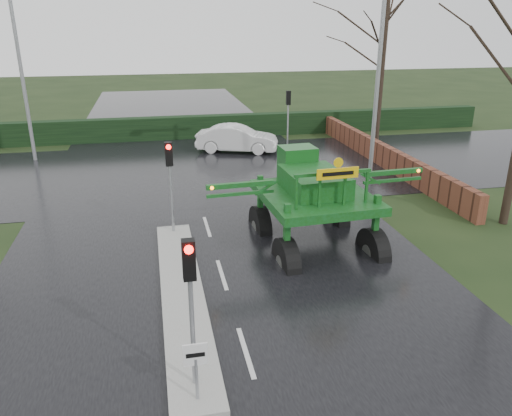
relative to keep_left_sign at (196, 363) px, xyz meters
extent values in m
plane|color=black|center=(1.30, 1.50, -1.06)|extent=(140.00, 140.00, 0.00)
cube|color=black|center=(1.30, 11.50, -1.05)|extent=(14.00, 80.00, 0.02)
cube|color=black|center=(1.30, 17.50, -1.05)|extent=(80.00, 12.00, 0.02)
cube|color=gray|center=(0.00, 4.50, -0.97)|extent=(1.20, 10.00, 0.16)
cube|color=black|center=(1.30, 25.50, -0.31)|extent=(44.00, 0.90, 1.50)
cube|color=#592D1E|center=(11.80, 17.50, -0.46)|extent=(0.40, 20.00, 1.20)
cylinder|color=gray|center=(0.00, 0.00, -0.41)|extent=(0.07, 0.07, 1.00)
cube|color=silver|center=(0.00, 0.00, 0.19)|extent=(0.50, 0.04, 0.50)
cube|color=black|center=(0.00, -0.02, 0.19)|extent=(0.38, 0.01, 0.10)
cylinder|color=gray|center=(0.00, 0.50, 0.69)|extent=(0.10, 0.10, 3.50)
cube|color=black|center=(0.00, 0.50, 2.04)|extent=(0.26, 0.22, 0.85)
sphere|color=#FF0C07|center=(0.00, 0.37, 2.32)|extent=(0.18, 0.18, 0.18)
cylinder|color=gray|center=(0.00, 9.00, 0.69)|extent=(0.10, 0.10, 3.50)
cube|color=black|center=(0.00, 9.00, 2.04)|extent=(0.26, 0.22, 0.85)
sphere|color=#FF0C07|center=(0.00, 8.87, 2.32)|extent=(0.18, 0.18, 0.18)
cylinder|color=gray|center=(7.80, 21.50, 0.69)|extent=(0.10, 0.10, 3.50)
cube|color=black|center=(7.80, 21.50, 2.04)|extent=(0.26, 0.22, 0.85)
sphere|color=#FF0C07|center=(7.80, 21.63, 2.32)|extent=(0.18, 0.18, 0.18)
cylinder|color=gray|center=(9.80, 13.50, 3.94)|extent=(0.20, 0.20, 10.00)
cylinder|color=gray|center=(-7.20, 21.50, 3.94)|extent=(0.20, 0.20, 10.00)
cylinder|color=black|center=(14.30, 22.50, 3.94)|extent=(0.32, 0.32, 10.00)
cylinder|color=black|center=(1.82, 7.33, -0.18)|extent=(0.58, 1.77, 1.75)
cylinder|color=#595B56|center=(1.82, 7.33, -0.18)|extent=(0.55, 0.64, 0.61)
cube|color=#11410B|center=(1.82, 7.33, 0.91)|extent=(0.20, 0.20, 2.01)
cylinder|color=black|center=(4.96, 7.52, -0.18)|extent=(0.58, 1.77, 1.75)
cylinder|color=#595B56|center=(4.96, 7.52, -0.18)|extent=(0.55, 0.64, 0.61)
cube|color=#11410B|center=(4.96, 7.52, 0.91)|extent=(0.20, 0.20, 2.01)
cylinder|color=black|center=(2.00, 4.19, -0.18)|extent=(0.58, 1.77, 1.75)
cylinder|color=#595B56|center=(2.00, 4.19, -0.18)|extent=(0.55, 0.64, 0.61)
cube|color=#11410B|center=(2.00, 4.19, 0.91)|extent=(0.20, 0.20, 2.01)
cylinder|color=black|center=(5.14, 4.38, -0.18)|extent=(0.58, 1.77, 1.75)
cylinder|color=#595B56|center=(5.14, 4.38, -0.18)|extent=(0.55, 0.64, 0.61)
cube|color=#11410B|center=(5.14, 4.38, 0.91)|extent=(0.20, 0.20, 2.01)
cube|color=#11410B|center=(3.48, 5.85, 1.48)|extent=(3.91, 4.41, 0.31)
cube|color=#11410B|center=(3.47, 6.03, 1.96)|extent=(2.07, 2.73, 0.79)
cube|color=#124F18|center=(3.37, 7.77, 2.26)|extent=(1.37, 1.12, 1.14)
cube|color=#11410B|center=(3.56, 4.46, 2.74)|extent=(2.62, 0.26, 0.10)
cube|color=#11410B|center=(0.71, 5.34, 2.26)|extent=(2.28, 0.29, 0.16)
sphere|color=orange|center=(-0.25, 5.19, 2.26)|extent=(0.12, 0.12, 0.12)
cube|color=#11410B|center=(6.29, 5.67, 2.26)|extent=(2.28, 0.29, 0.16)
sphere|color=orange|center=(7.26, 5.64, 2.26)|extent=(0.12, 0.12, 0.12)
cube|color=#DCAE0B|center=(3.58, 4.11, 2.83)|extent=(1.40, 0.13, 0.35)
cube|color=black|center=(3.58, 4.11, 2.83)|extent=(1.05, 0.07, 0.12)
cylinder|color=#DCAE0B|center=(3.58, 4.11, 3.18)|extent=(0.32, 0.05, 0.31)
imported|color=silver|center=(4.49, 21.04, -1.06)|extent=(5.15, 3.17, 1.60)
camera|label=1|loc=(-0.52, -8.33, 6.39)|focal=35.00mm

